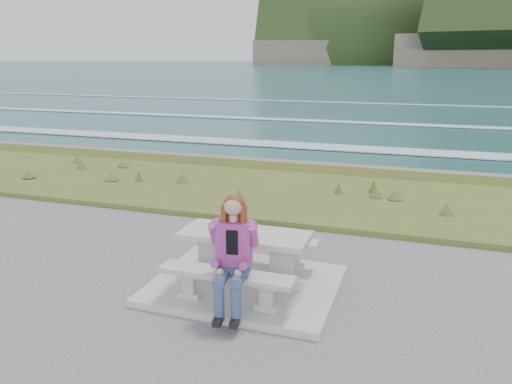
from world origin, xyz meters
TOP-DOWN VIEW (x-y plane):
  - concrete_slab at (0.00, 0.00)m, footprint 2.60×2.10m
  - picnic_table at (0.00, 0.00)m, footprint 1.80×0.75m
  - bench_landward at (0.00, -0.70)m, footprint 1.80×0.35m
  - bench_seaward at (0.00, 0.70)m, footprint 1.80×0.35m
  - grass_verge at (0.00, 5.00)m, footprint 160.00×4.50m
  - shore_drop at (0.00, 7.90)m, footprint 160.00×0.80m
  - ocean at (0.00, 25.09)m, footprint 1600.00×1600.00m
  - seated_woman at (0.13, -0.84)m, footprint 0.53×0.80m

SIDE VIEW (x-z plane):
  - ocean at x=0.00m, z-range -1.79..-1.70m
  - grass_verge at x=0.00m, z-range -0.11..0.11m
  - shore_drop at x=0.00m, z-range -1.10..1.10m
  - concrete_slab at x=0.00m, z-range 0.00..0.10m
  - bench_landward at x=0.00m, z-range 0.22..0.67m
  - bench_seaward at x=0.00m, z-range 0.22..0.67m
  - seated_woman at x=0.13m, z-range -0.10..1.39m
  - picnic_table at x=0.00m, z-range 0.31..1.06m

